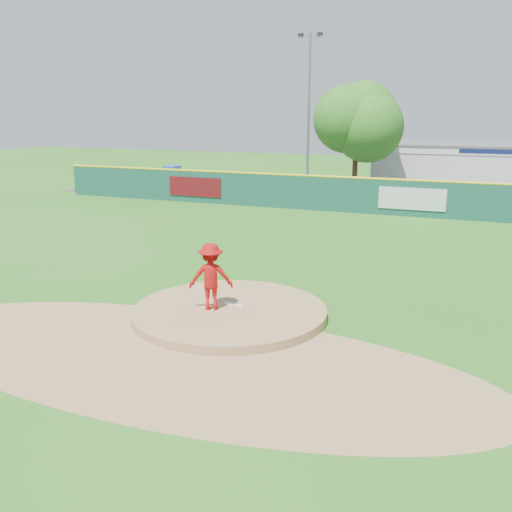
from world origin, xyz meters
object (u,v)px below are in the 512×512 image
at_px(pool_building_grp, 482,166).
at_px(pitcher, 211,276).
at_px(light_pole_left, 309,105).
at_px(van, 484,198).
at_px(playground_slide, 172,176).
at_px(deciduous_tree, 357,128).

bearing_deg(pool_building_grp, pitcher, -101.33).
distance_m(pitcher, light_pole_left, 28.21).
relative_size(van, playground_slide, 1.67).
height_order(deciduous_tree, light_pole_left, light_pole_left).
bearing_deg(van, pool_building_grp, 10.79).
relative_size(deciduous_tree, light_pole_left, 0.67).
height_order(pitcher, van, pitcher).
bearing_deg(deciduous_tree, pool_building_grp, 41.16).
xyz_separation_m(van, pool_building_grp, (-0.36, 10.16, 0.97)).
distance_m(van, playground_slide, 22.32).
height_order(pitcher, playground_slide, pitcher).
bearing_deg(pitcher, deciduous_tree, -111.07).
distance_m(pitcher, pool_building_grp, 32.87).
relative_size(pitcher, pool_building_grp, 0.12).
distance_m(pitcher, playground_slide, 28.76).
bearing_deg(light_pole_left, pool_building_grp, 22.60).
relative_size(pool_building_grp, light_pole_left, 1.38).
relative_size(pool_building_grp, deciduous_tree, 2.07).
bearing_deg(deciduous_tree, light_pole_left, 153.43).
bearing_deg(playground_slide, deciduous_tree, 3.88).
bearing_deg(light_pole_left, van, -22.69).
bearing_deg(pool_building_grp, deciduous_tree, -138.84).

